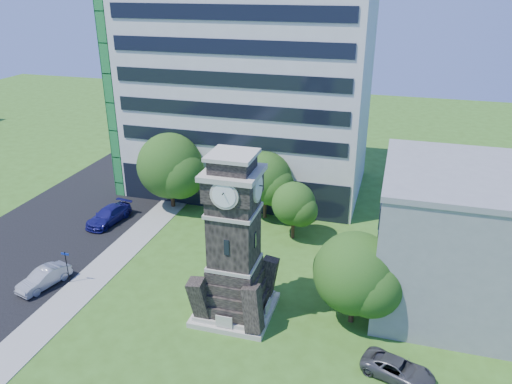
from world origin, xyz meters
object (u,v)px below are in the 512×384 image
(car_street_north, at_px, (109,215))
(car_east_lot, at_px, (398,370))
(park_bench, at_px, (251,317))
(street_sign, at_px, (67,264))
(clock_tower, at_px, (234,249))
(car_street_mid, at_px, (44,278))

(car_street_north, xyz_separation_m, car_east_lot, (28.19, -13.65, -0.16))
(car_east_lot, xyz_separation_m, park_bench, (-10.09, 2.59, -0.16))
(car_east_lot, height_order, street_sign, street_sign)
(car_street_north, xyz_separation_m, park_bench, (18.10, -11.06, -0.32))
(car_street_north, xyz_separation_m, street_sign, (2.69, -10.34, 0.98))
(clock_tower, height_order, car_street_north, clock_tower)
(car_street_mid, relative_size, street_sign, 1.55)
(car_street_mid, distance_m, car_east_lot, 27.20)
(car_east_lot, bearing_deg, car_street_north, 82.27)
(clock_tower, distance_m, park_bench, 5.12)
(clock_tower, distance_m, car_east_lot, 12.93)
(street_sign, bearing_deg, clock_tower, 0.09)
(car_street_north, height_order, car_east_lot, car_street_north)
(car_street_mid, xyz_separation_m, car_street_north, (-1.10, 11.27, 0.06))
(car_street_mid, bearing_deg, car_east_lot, 9.84)
(car_street_north, height_order, street_sign, street_sign)
(car_east_lot, xyz_separation_m, street_sign, (-25.50, 3.31, 1.14))
(car_street_mid, height_order, car_east_lot, car_street_mid)
(car_street_north, bearing_deg, street_sign, -66.83)
(car_street_north, bearing_deg, car_street_mid, -75.87)
(car_street_north, bearing_deg, clock_tower, -22.97)
(park_bench, height_order, street_sign, street_sign)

